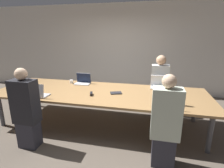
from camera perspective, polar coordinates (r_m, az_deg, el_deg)
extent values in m
plane|color=brown|center=(3.89, -3.82, -12.63)|extent=(24.00, 24.00, 0.00)
cube|color=beige|center=(5.77, 2.83, 11.28)|extent=(12.00, 0.06, 2.80)
cube|color=#9E7547|center=(3.61, -4.02, -2.79)|extent=(4.32, 1.45, 0.04)
cylinder|color=#4C4C51|center=(4.32, -32.55, -7.29)|extent=(0.08, 0.08, 0.68)
cylinder|color=#4C4C51|center=(3.27, 29.39, -13.95)|extent=(0.08, 0.08, 0.68)
cylinder|color=#4C4C51|center=(5.08, -23.98, -2.92)|extent=(0.08, 0.08, 0.68)
cylinder|color=#4C4C51|center=(4.22, 25.42, -6.79)|extent=(0.08, 0.08, 0.68)
cube|color=silver|center=(2.98, 17.11, -6.98)|extent=(0.34, 0.24, 0.02)
cube|color=silver|center=(2.82, 17.48, -5.44)|extent=(0.34, 0.03, 0.25)
cube|color=black|center=(2.83, 17.46, -5.38)|extent=(0.34, 0.03, 0.24)
cube|color=#2D2D38|center=(2.83, 16.28, -20.05)|extent=(0.32, 0.24, 0.45)
cube|color=beige|center=(2.53, 17.30, -9.18)|extent=(0.40, 0.24, 0.72)
sphere|color=beige|center=(2.38, 18.19, 0.85)|extent=(0.19, 0.19, 0.19)
cylinder|color=black|center=(3.09, 21.80, -4.56)|extent=(0.06, 0.06, 0.23)
cylinder|color=black|center=(3.05, 22.06, -2.11)|extent=(0.03, 0.03, 0.05)
cube|color=#B7B7BC|center=(3.95, 14.98, -1.21)|extent=(0.35, 0.26, 0.02)
cube|color=#B7B7BC|center=(4.02, 15.07, 1.10)|extent=(0.36, 0.08, 0.26)
cube|color=silver|center=(4.01, 15.07, 1.02)|extent=(0.35, 0.07, 0.25)
cube|color=#2D2D38|center=(4.48, 14.76, -6.04)|extent=(0.32, 0.24, 0.45)
cube|color=silver|center=(4.30, 15.30, 1.23)|extent=(0.40, 0.24, 0.72)
sphere|color=tan|center=(4.21, 15.77, 7.50)|extent=(0.23, 0.23, 0.23)
cylinder|color=green|center=(3.82, 19.27, -0.60)|extent=(0.07, 0.07, 0.22)
cylinder|color=green|center=(3.79, 19.45, 1.33)|extent=(0.03, 0.03, 0.05)
cube|color=#B7B7BC|center=(3.62, -22.58, -3.47)|extent=(0.33, 0.24, 0.02)
cube|color=#B7B7BC|center=(3.50, -23.84, -2.00)|extent=(0.34, 0.05, 0.25)
cube|color=#0F1933|center=(3.51, -23.73, -1.98)|extent=(0.33, 0.05, 0.24)
cube|color=#2D2D38|center=(3.40, -25.34, -14.48)|extent=(0.32, 0.24, 0.45)
cube|color=#232328|center=(3.16, -26.58, -5.17)|extent=(0.40, 0.24, 0.72)
sphere|color=beige|center=(3.04, -27.63, 2.91)|extent=(0.19, 0.19, 0.19)
cylinder|color=#ADD1E0|center=(3.78, -25.27, -1.60)|extent=(0.06, 0.06, 0.20)
cylinder|color=#ADD1E0|center=(3.75, -25.48, 0.14)|extent=(0.03, 0.03, 0.04)
cube|color=silver|center=(4.19, -9.66, 0.07)|extent=(0.35, 0.23, 0.02)
cube|color=silver|center=(4.26, -9.18, 2.05)|extent=(0.36, 0.04, 0.23)
cube|color=#0F1933|center=(4.25, -9.23, 2.00)|extent=(0.35, 0.04, 0.22)
cylinder|color=white|center=(4.32, -13.14, 0.78)|extent=(0.08, 0.08, 0.08)
cube|color=black|center=(3.41, -6.78, -3.19)|extent=(0.09, 0.16, 0.05)
cube|color=#232328|center=(3.49, 1.32, -2.94)|extent=(0.26, 0.21, 0.02)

